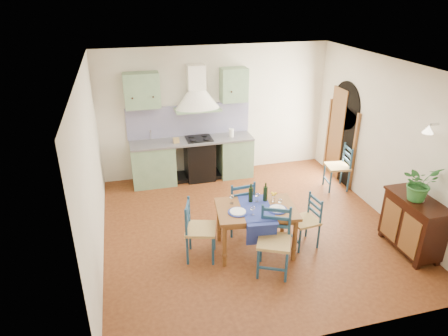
{
  "coord_description": "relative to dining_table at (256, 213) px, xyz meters",
  "views": [
    {
      "loc": [
        -1.97,
        -5.65,
        3.91
      ],
      "look_at": [
        -0.4,
        0.3,
        1.07
      ],
      "focal_mm": 32.0,
      "sensor_mm": 36.0,
      "label": 1
    }
  ],
  "objects": [
    {
      "name": "chair_far",
      "position": [
        -0.09,
        0.61,
        -0.18
      ],
      "size": [
        0.5,
        0.5,
        0.98
      ],
      "color": "navy",
      "rests_on": "ground"
    },
    {
      "name": "chair_spare",
      "position": [
        2.36,
        1.61,
        -0.2
      ],
      "size": [
        0.5,
        0.5,
        0.95
      ],
      "color": "navy",
      "rests_on": "ground"
    },
    {
      "name": "right_wall",
      "position": [
        2.62,
        0.92,
        0.65
      ],
      "size": [
        0.26,
        5.0,
        2.8
      ],
      "color": "beige",
      "rests_on": "ground"
    },
    {
      "name": "dining_table",
      "position": [
        0.0,
        0.0,
        0.0
      ],
      "size": [
        1.31,
        1.01,
        1.09
      ],
      "color": "brown",
      "rests_on": "ground"
    },
    {
      "name": "chair_near",
      "position": [
        0.09,
        -0.54,
        -0.17
      ],
      "size": [
        0.63,
        0.63,
        1.01
      ],
      "color": "navy",
      "rests_on": "ground"
    },
    {
      "name": "chair_left",
      "position": [
        -0.91,
        0.06,
        -0.19
      ],
      "size": [
        0.56,
        0.56,
        0.97
      ],
      "color": "navy",
      "rests_on": "ground"
    },
    {
      "name": "left_wall",
      "position": [
        -2.38,
        0.64,
        0.71
      ],
      "size": [
        0.04,
        5.0,
        2.8
      ],
      "primitive_type": "cube",
      "color": "beige",
      "rests_on": "ground"
    },
    {
      "name": "potted_plant",
      "position": [
        2.34,
        -0.62,
        0.53
      ],
      "size": [
        0.54,
        0.48,
        0.56
      ],
      "primitive_type": "imported",
      "rotation": [
        0.0,
        0.0,
        0.07
      ],
      "color": "#2C6D2F",
      "rests_on": "sideboard"
    },
    {
      "name": "ceiling",
      "position": [
        0.12,
        0.64,
        2.12
      ],
      "size": [
        5.0,
        5.0,
        0.01
      ],
      "primitive_type": "cube",
      "color": "silver",
      "rests_on": "back_wall"
    },
    {
      "name": "back_wall",
      "position": [
        -0.34,
        2.93,
        0.36
      ],
      "size": [
        5.0,
        0.96,
        2.8
      ],
      "color": "beige",
      "rests_on": "ground"
    },
    {
      "name": "chair_right",
      "position": [
        0.83,
        -0.05,
        -0.24
      ],
      "size": [
        0.45,
        0.45,
        0.87
      ],
      "color": "navy",
      "rests_on": "ground"
    },
    {
      "name": "sideboard",
      "position": [
        2.38,
        -0.62,
        -0.18
      ],
      "size": [
        0.5,
        1.05,
        0.94
      ],
      "color": "black",
      "rests_on": "ground"
    },
    {
      "name": "floor",
      "position": [
        0.12,
        0.64,
        -0.69
      ],
      "size": [
        5.0,
        5.0,
        0.0
      ],
      "primitive_type": "plane",
      "color": "#46200F",
      "rests_on": "ground"
    }
  ]
}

